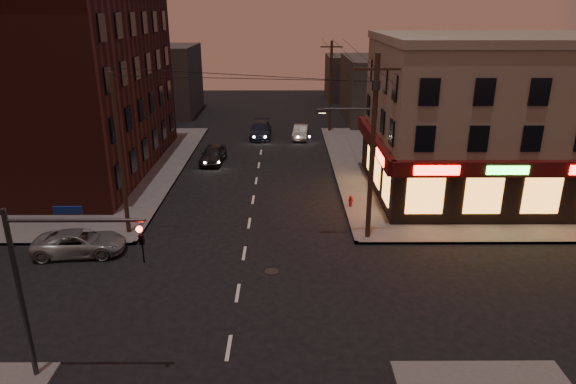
{
  "coord_description": "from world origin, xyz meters",
  "views": [
    {
      "loc": [
        2.18,
        -20.44,
        12.32
      ],
      "look_at": [
        2.32,
        4.7,
        3.2
      ],
      "focal_mm": 32.0,
      "sensor_mm": 36.0,
      "label": 1
    }
  ],
  "objects_px": {
    "fire_hydrant": "(351,201)",
    "suv_cross": "(80,243)",
    "sedan_mid": "(301,132)",
    "sedan_near": "(213,154)",
    "sedan_far": "(261,130)"
  },
  "relations": [
    {
      "from": "suv_cross",
      "to": "sedan_near",
      "type": "relative_size",
      "value": 1.08
    },
    {
      "from": "suv_cross",
      "to": "sedan_near",
      "type": "height_order",
      "value": "sedan_near"
    },
    {
      "from": "sedan_near",
      "to": "sedan_mid",
      "type": "height_order",
      "value": "sedan_near"
    },
    {
      "from": "sedan_mid",
      "to": "sedan_far",
      "type": "distance_m",
      "value": 4.01
    },
    {
      "from": "sedan_near",
      "to": "suv_cross",
      "type": "bearing_deg",
      "value": -101.24
    },
    {
      "from": "sedan_near",
      "to": "sedan_far",
      "type": "distance_m",
      "value": 9.58
    },
    {
      "from": "sedan_near",
      "to": "fire_hydrant",
      "type": "distance_m",
      "value": 14.54
    },
    {
      "from": "sedan_mid",
      "to": "fire_hydrant",
      "type": "relative_size",
      "value": 5.51
    },
    {
      "from": "sedan_mid",
      "to": "fire_hydrant",
      "type": "xyz_separation_m",
      "value": [
        2.69,
        -18.71,
        -0.11
      ]
    },
    {
      "from": "sedan_far",
      "to": "fire_hydrant",
      "type": "relative_size",
      "value": 7.03
    },
    {
      "from": "suv_cross",
      "to": "fire_hydrant",
      "type": "bearing_deg",
      "value": -72.18
    },
    {
      "from": "fire_hydrant",
      "to": "suv_cross",
      "type": "bearing_deg",
      "value": -156.95
    },
    {
      "from": "sedan_mid",
      "to": "sedan_near",
      "type": "bearing_deg",
      "value": -125.45
    },
    {
      "from": "sedan_far",
      "to": "fire_hydrant",
      "type": "bearing_deg",
      "value": -70.62
    },
    {
      "from": "sedan_near",
      "to": "sedan_far",
      "type": "xyz_separation_m",
      "value": [
        3.57,
        8.9,
        -0.0
      ]
    }
  ]
}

